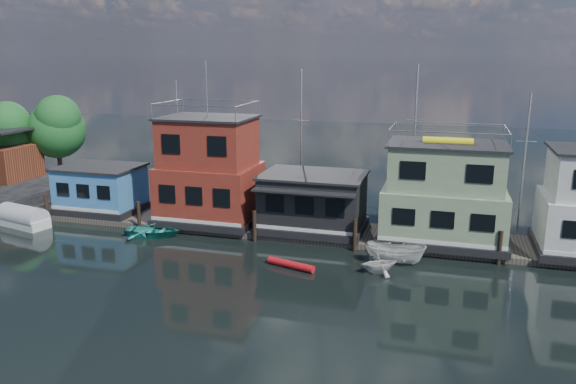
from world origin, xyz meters
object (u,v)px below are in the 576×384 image
(motorboat, at_px, (395,253))
(dinghy_white, at_px, (379,263))
(houseboat_blue, at_px, (101,189))
(houseboat_dark, at_px, (313,202))
(houseboat_red, at_px, (209,172))
(tarp_runabout, at_px, (23,218))
(dinghy_teal, at_px, (153,231))
(houseboat_green, at_px, (444,195))
(red_kayak, at_px, (291,265))

(motorboat, xyz_separation_m, dinghy_white, (-0.79, -1.64, -0.11))
(houseboat_blue, relative_size, houseboat_dark, 0.86)
(houseboat_red, bearing_deg, tarp_runabout, -162.39)
(tarp_runabout, relative_size, dinghy_white, 1.95)
(dinghy_white, relative_size, dinghy_teal, 0.59)
(houseboat_blue, height_order, tarp_runabout, houseboat_blue)
(tarp_runabout, bearing_deg, houseboat_blue, 60.97)
(houseboat_red, height_order, houseboat_dark, houseboat_red)
(houseboat_green, bearing_deg, houseboat_red, -180.00)
(houseboat_green, relative_size, motorboat, 2.25)
(houseboat_dark, distance_m, red_kayak, 7.23)
(tarp_runabout, bearing_deg, houseboat_green, 21.99)
(houseboat_dark, bearing_deg, red_kayak, -87.69)
(houseboat_green, distance_m, red_kayak, 11.61)
(red_kayak, xyz_separation_m, motorboat, (6.06, 2.40, 0.49))
(houseboat_dark, relative_size, motorboat, 1.98)
(houseboat_red, relative_size, motorboat, 3.17)
(houseboat_dark, bearing_deg, houseboat_red, 179.86)
(red_kayak, height_order, motorboat, motorboat)
(red_kayak, bearing_deg, tarp_runabout, -170.33)
(houseboat_green, bearing_deg, houseboat_dark, -179.88)
(dinghy_white, bearing_deg, motorboat, -55.64)
(tarp_runabout, bearing_deg, houseboat_dark, 25.21)
(houseboat_red, height_order, dinghy_white, houseboat_red)
(houseboat_dark, bearing_deg, motorboat, -35.32)
(houseboat_dark, distance_m, motorboat, 7.94)
(houseboat_dark, distance_m, dinghy_teal, 11.67)
(houseboat_blue, relative_size, dinghy_white, 2.74)
(dinghy_white, bearing_deg, red_kayak, 68.49)
(houseboat_blue, height_order, red_kayak, houseboat_blue)
(houseboat_dark, bearing_deg, houseboat_blue, 179.94)
(red_kayak, bearing_deg, houseboat_blue, 175.30)
(houseboat_red, relative_size, dinghy_white, 5.08)
(houseboat_green, xyz_separation_m, motorboat, (-2.67, -4.51, -2.83))
(houseboat_dark, distance_m, houseboat_green, 9.07)
(houseboat_red, distance_m, houseboat_dark, 8.18)
(houseboat_blue, bearing_deg, houseboat_red, 0.00)
(houseboat_red, height_order, dinghy_teal, houseboat_red)
(dinghy_white, bearing_deg, tarp_runabout, 56.34)
(houseboat_red, bearing_deg, red_kayak, -39.82)
(houseboat_dark, xyz_separation_m, houseboat_green, (9.00, 0.02, 1.13))
(dinghy_white, bearing_deg, houseboat_green, -59.13)
(red_kayak, bearing_deg, houseboat_dark, 108.83)
(houseboat_blue, relative_size, dinghy_teal, 1.62)
(houseboat_red, xyz_separation_m, dinghy_teal, (-2.90, -3.69, -3.69))
(houseboat_green, relative_size, dinghy_white, 3.59)
(houseboat_blue, distance_m, dinghy_teal, 7.77)
(tarp_runabout, bearing_deg, dinghy_white, 10.06)
(houseboat_blue, xyz_separation_m, red_kayak, (17.78, -6.90, -1.97))
(houseboat_green, xyz_separation_m, tarp_runabout, (-30.50, -4.29, -2.90))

